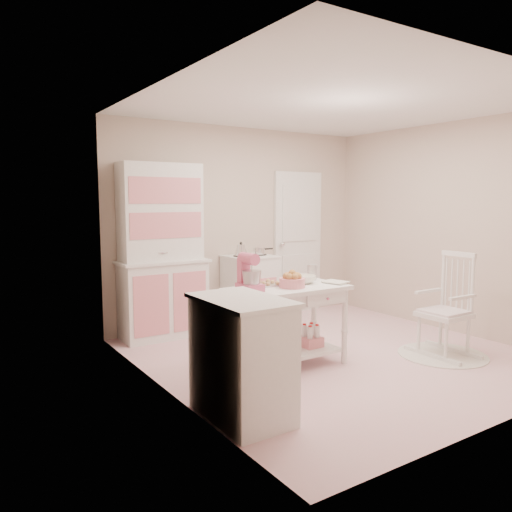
{
  "coord_description": "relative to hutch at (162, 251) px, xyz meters",
  "views": [
    {
      "loc": [
        -3.54,
        -3.85,
        1.64
      ],
      "look_at": [
        -0.69,
        0.48,
        1.06
      ],
      "focal_mm": 35.0,
      "sensor_mm": 36.0,
      "label": 1
    }
  ],
  "objects": [
    {
      "name": "stand_mixer",
      "position": [
        0.17,
        -1.66,
        -0.07
      ],
      "size": [
        0.2,
        0.28,
        0.34
      ],
      "primitive_type": "cube",
      "rotation": [
        0.0,
        0.0,
        0.0
      ],
      "color": "#DA5C82",
      "rests_on": "work_table"
    },
    {
      "name": "stove",
      "position": [
        1.2,
        -0.05,
        -0.58
      ],
      "size": [
        0.62,
        0.57,
        0.92
      ],
      "primitive_type": "cube",
      "color": "white",
      "rests_on": "ground"
    },
    {
      "name": "metal_pitcher",
      "position": [
        1.03,
        -1.52,
        -0.16
      ],
      "size": [
        0.1,
        0.1,
        0.17
      ],
      "primitive_type": "cylinder",
      "color": "silver",
      "rests_on": "work_table"
    },
    {
      "name": "recipe_book",
      "position": [
        1.04,
        -1.8,
        -0.23
      ],
      "size": [
        0.23,
        0.28,
        0.02
      ],
      "primitive_type": "imported",
      "rotation": [
        0.0,
        0.0,
        0.24
      ],
      "color": "white",
      "rests_on": "work_table"
    },
    {
      "name": "hutch",
      "position": [
        0.0,
        0.0,
        0.0
      ],
      "size": [
        1.06,
        0.5,
        2.08
      ],
      "primitive_type": "cube",
      "color": "white",
      "rests_on": "ground"
    },
    {
      "name": "mixing_bowl",
      "position": [
        0.85,
        -1.6,
        -0.2
      ],
      "size": [
        0.26,
        0.26,
        0.08
      ],
      "primitive_type": "imported",
      "color": "white",
      "rests_on": "work_table"
    },
    {
      "name": "work_table",
      "position": [
        0.59,
        -1.68,
        -0.64
      ],
      "size": [
        1.2,
        0.6,
        0.8
      ],
      "primitive_type": "cube",
      "color": "white",
      "rests_on": "ground"
    },
    {
      "name": "cookie_tray",
      "position": [
        0.44,
        -1.5,
        -0.23
      ],
      "size": [
        0.34,
        0.24,
        0.02
      ],
      "primitive_type": "cube",
      "color": "silver",
      "rests_on": "work_table"
    },
    {
      "name": "lace_rug",
      "position": [
        2.19,
        -2.3,
        -1.03
      ],
      "size": [
        0.92,
        0.92,
        0.01
      ],
      "primitive_type": "cylinder",
      "color": "white",
      "rests_on": "ground"
    },
    {
      "name": "base_cabinet",
      "position": [
        -0.39,
        -2.41,
        -0.58
      ],
      "size": [
        0.54,
        0.84,
        0.92
      ],
      "primitive_type": "cube",
      "color": "white",
      "rests_on": "ground"
    },
    {
      "name": "bread_basket",
      "position": [
        0.61,
        -1.73,
        -0.19
      ],
      "size": [
        0.25,
        0.25,
        0.09
      ],
      "primitive_type": "cylinder",
      "color": "pink",
      "rests_on": "work_table"
    },
    {
      "name": "rocking_chair",
      "position": [
        2.19,
        -2.3,
        -0.49
      ],
      "size": [
        0.49,
        0.73,
        1.1
      ],
      "primitive_type": "cube",
      "rotation": [
        0.0,
        0.0,
        -0.02
      ],
      "color": "white",
      "rests_on": "ground"
    },
    {
      "name": "room_shell",
      "position": [
        1.24,
        -1.66,
        0.61
      ],
      "size": [
        3.84,
        3.84,
        2.62
      ],
      "color": "pink",
      "rests_on": "ground"
    },
    {
      "name": "door",
      "position": [
        2.19,
        0.21,
        -0.02
      ],
      "size": [
        0.82,
        0.05,
        2.04
      ],
      "primitive_type": "cube",
      "color": "white",
      "rests_on": "ground"
    }
  ]
}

